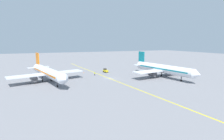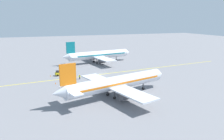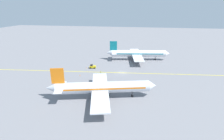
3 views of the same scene
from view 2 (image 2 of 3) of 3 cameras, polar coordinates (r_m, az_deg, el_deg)
name	(u,v)px [view 2 (image 2 of 3)]	position (r m, az deg, el deg)	size (l,w,h in m)	color
ground_plane	(101,74)	(82.69, -2.93, -1.14)	(400.00, 400.00, 0.00)	slate
apron_yellow_centreline	(101,74)	(82.69, -2.93, -1.14)	(0.40, 120.00, 0.01)	yellow
airplane_at_gate	(98,55)	(104.45, -3.62, 3.93)	(28.47, 35.48, 10.60)	silver
airplane_adjacent_stand	(116,83)	(58.37, 1.00, -3.45)	(28.42, 35.11, 10.60)	silver
baggage_tug_white	(59,73)	(82.90, -13.65, -0.82)	(2.18, 3.21, 2.11)	gold
ground_crew_worker	(80,77)	(76.59, -8.46, -1.73)	(0.51, 0.38, 1.68)	#23232D
traffic_cone_near_nose	(56,83)	(72.58, -14.54, -3.37)	(0.32, 0.32, 0.55)	orange
traffic_cone_mid_apron	(73,96)	(59.74, -10.14, -6.73)	(0.32, 0.32, 0.55)	orange
traffic_cone_by_wingtip	(50,76)	(82.56, -15.78, -1.46)	(0.32, 0.32, 0.55)	orange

